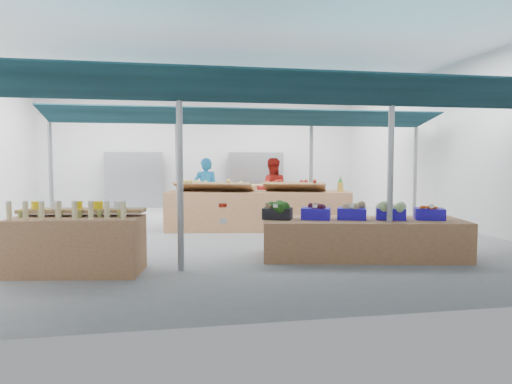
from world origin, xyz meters
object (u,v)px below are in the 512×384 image
(bottle_shelf, at_px, (78,243))
(veg_counter, at_px, (362,238))
(vendor_right, at_px, (272,191))
(crate_stack, at_px, (377,235))
(vendor_left, at_px, (206,192))
(fruit_counter, at_px, (258,211))

(bottle_shelf, bearing_deg, veg_counter, 12.33)
(bottle_shelf, height_order, vendor_right, vendor_right)
(bottle_shelf, height_order, crate_stack, bottle_shelf)
(crate_stack, bearing_deg, veg_counter, -132.57)
(bottle_shelf, bearing_deg, vendor_left, 73.74)
(crate_stack, relative_size, vendor_left, 0.31)
(bottle_shelf, distance_m, crate_stack, 5.39)
(fruit_counter, relative_size, crate_stack, 7.98)
(veg_counter, xyz_separation_m, crate_stack, (0.56, 0.61, -0.06))
(crate_stack, bearing_deg, vendor_right, 106.90)
(fruit_counter, height_order, vendor_right, vendor_right)
(veg_counter, distance_m, fruit_counter, 3.71)
(bottle_shelf, bearing_deg, crate_stack, 18.47)
(veg_counter, xyz_separation_m, fruit_counter, (-1.25, 3.49, 0.14))
(vendor_left, height_order, vendor_right, same)
(veg_counter, relative_size, fruit_counter, 0.78)
(fruit_counter, height_order, vendor_left, vendor_left)
(veg_counter, xyz_separation_m, vendor_left, (-2.45, 4.59, 0.55))
(fruit_counter, distance_m, vendor_left, 1.68)
(fruit_counter, bearing_deg, bottle_shelf, -123.29)
(crate_stack, height_order, vendor_right, vendor_right)
(bottle_shelf, xyz_separation_m, vendor_right, (4.11, 4.86, 0.43))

